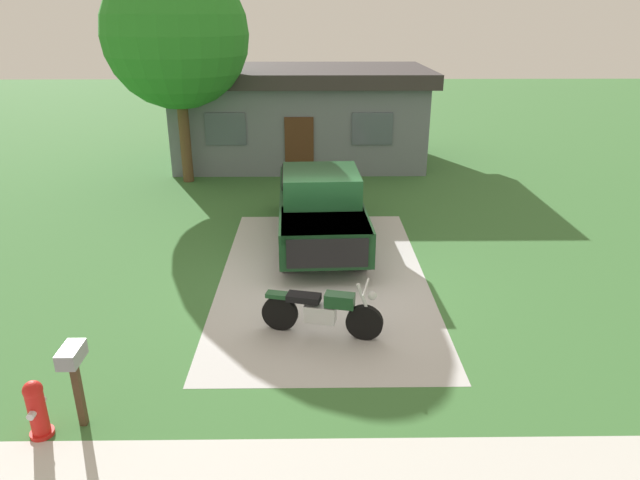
{
  "coord_description": "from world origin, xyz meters",
  "views": [
    {
      "loc": [
        -0.21,
        -11.26,
        5.41
      ],
      "look_at": [
        -0.07,
        -0.05,
        0.9
      ],
      "focal_mm": 31.83,
      "sensor_mm": 36.0,
      "label": 1
    }
  ],
  "objects": [
    {
      "name": "motorcycle",
      "position": [
        -0.05,
        -2.37,
        0.47
      ],
      "size": [
        2.18,
        0.85,
        1.09
      ],
      "color": "black",
      "rests_on": "ground"
    },
    {
      "name": "neighbor_house",
      "position": [
        -0.68,
        10.73,
        1.79
      ],
      "size": [
        9.6,
        5.6,
        3.5
      ],
      "color": "slate",
      "rests_on": "ground"
    },
    {
      "name": "ground_plane",
      "position": [
        0.0,
        0.0,
        0.0
      ],
      "size": [
        80.0,
        80.0,
        0.0
      ],
      "primitive_type": "plane",
      "color": "#3C7036"
    },
    {
      "name": "fire_hydrant",
      "position": [
        -3.96,
        -4.97,
        0.43
      ],
      "size": [
        0.32,
        0.4,
        0.87
      ],
      "color": "red",
      "rests_on": "ground"
    },
    {
      "name": "driveway_pad",
      "position": [
        0.0,
        0.0,
        0.0
      ],
      "size": [
        4.48,
        7.94,
        0.01
      ],
      "primitive_type": "cube",
      "color": "#BEBEBE",
      "rests_on": "ground"
    },
    {
      "name": "pickup_truck",
      "position": [
        -0.04,
        2.31,
        0.95
      ],
      "size": [
        2.24,
        5.7,
        1.9
      ],
      "color": "black",
      "rests_on": "ground"
    },
    {
      "name": "mailbox",
      "position": [
        -3.46,
        -4.75,
        0.98
      ],
      "size": [
        0.26,
        0.48,
        1.26
      ],
      "color": "#4C3823",
      "rests_on": "ground"
    },
    {
      "name": "shade_tree",
      "position": [
        -4.5,
        7.73,
        4.75
      ],
      "size": [
        4.61,
        4.61,
        7.07
      ],
      "color": "brown",
      "rests_on": "ground"
    }
  ]
}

